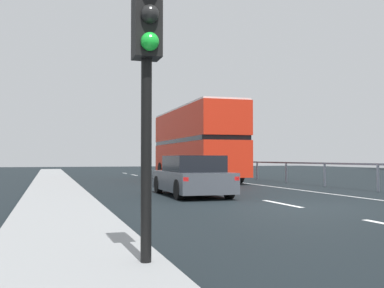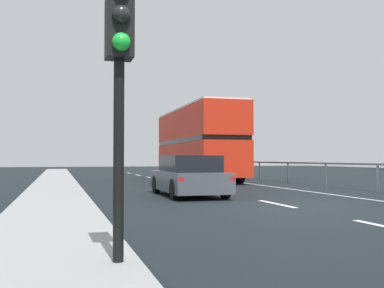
{
  "view_description": "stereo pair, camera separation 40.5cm",
  "coord_description": "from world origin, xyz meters",
  "views": [
    {
      "loc": [
        -6.28,
        -10.59,
        1.28
      ],
      "look_at": [
        -0.03,
        9.02,
        1.93
      ],
      "focal_mm": 42.28,
      "sensor_mm": 36.0,
      "label": 1
    },
    {
      "loc": [
        -5.89,
        -10.71,
        1.28
      ],
      "look_at": [
        -0.03,
        9.02,
        1.93
      ],
      "focal_mm": 42.28,
      "sensor_mm": 36.0,
      "label": 2
    }
  ],
  "objects": [
    {
      "name": "hatchback_car_near",
      "position": [
        -1.61,
        4.09,
        0.66
      ],
      "size": [
        1.89,
        4.24,
        1.37
      ],
      "rotation": [
        0.0,
        0.0,
        -0.01
      ],
      "color": "#41464D",
      "rests_on": "ground"
    },
    {
      "name": "double_decker_bus_red",
      "position": [
        1.99,
        14.73,
        2.26
      ],
      "size": [
        2.8,
        11.06,
        4.2
      ],
      "rotation": [
        0.0,
        0.0,
        -0.02
      ],
      "color": "red",
      "rests_on": "ground"
    },
    {
      "name": "lane_paint_markings",
      "position": [
        2.09,
        8.48,
        0.0
      ],
      "size": [
        3.53,
        46.0,
        0.01
      ],
      "color": "silver",
      "rests_on": "ground"
    },
    {
      "name": "near_sidewalk_kerb",
      "position": [
        -6.0,
        0.0,
        0.07
      ],
      "size": [
        2.02,
        80.0,
        0.14
      ],
      "primitive_type": "cube",
      "color": "gray",
      "rests_on": "ground"
    },
    {
      "name": "ground_plane",
      "position": [
        0.0,
        0.0,
        -0.05
      ],
      "size": [
        73.2,
        120.0,
        0.1
      ],
      "primitive_type": "cube",
      "color": "black"
    },
    {
      "name": "bridge_side_railing",
      "position": [
        5.77,
        9.0,
        0.88
      ],
      "size": [
        0.1,
        42.0,
        1.09
      ],
      "color": "gray",
      "rests_on": "ground"
    },
    {
      "name": "traffic_signal_pole",
      "position": [
        -5.25,
        -5.71,
        2.5
      ],
      "size": [
        0.3,
        0.42,
        3.15
      ],
      "color": "black",
      "rests_on": "near_sidewalk_kerb"
    }
  ]
}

